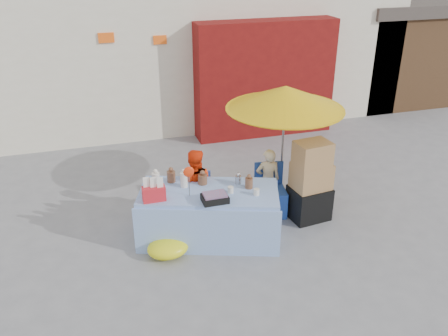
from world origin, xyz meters
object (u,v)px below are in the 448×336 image
object	(u,v)px
umbrella	(285,98)
vendor_beige	(268,180)
vendor_orange	(194,186)
chair_right	(270,199)
chair_left	(197,211)
market_table	(209,213)
box_stack	(310,184)

from	to	relation	value
umbrella	vendor_beige	bearing A→B (deg)	-153.43
umbrella	vendor_orange	bearing A→B (deg)	-174.47
chair_right	vendor_orange	bearing A→B (deg)	-176.32
chair_left	vendor_beige	distance (m)	1.29
market_table	vendor_beige	distance (m)	1.28
chair_right	vendor_orange	distance (m)	1.31
chair_right	vendor_orange	size ratio (longest dim) A/B	0.68
chair_right	vendor_beige	bearing A→B (deg)	100.96
vendor_beige	box_stack	bearing A→B (deg)	150.52
vendor_orange	umbrella	xyz separation A→B (m)	(1.55, 0.15, 1.27)
vendor_beige	market_table	bearing A→B (deg)	34.11
vendor_beige	umbrella	distance (m)	1.38
chair_left	vendor_orange	xyz separation A→B (m)	(-0.00, 0.13, 0.37)
market_table	chair_left	size ratio (longest dim) A/B	2.71
chair_right	umbrella	world-z (taller)	umbrella
chair_left	box_stack	bearing A→B (deg)	-0.18
umbrella	chair_left	bearing A→B (deg)	-169.58
chair_left	umbrella	world-z (taller)	umbrella
chair_right	box_stack	world-z (taller)	box_stack
chair_left	vendor_beige	bearing A→B (deg)	15.96
chair_left	box_stack	distance (m)	1.86
chair_left	market_table	bearing A→B (deg)	-67.58
umbrella	box_stack	world-z (taller)	umbrella
vendor_beige	box_stack	xyz separation A→B (m)	(0.55, -0.45, 0.07)
market_table	chair_right	size ratio (longest dim) A/B	2.71
box_stack	vendor_beige	bearing A→B (deg)	140.71
chair_right	box_stack	distance (m)	0.73
umbrella	box_stack	xyz separation A→B (m)	(0.25, -0.60, -1.27)
market_table	chair_left	bearing A→B (deg)	121.56
chair_right	umbrella	bearing A→B (deg)	53.54
chair_right	chair_left	bearing A→B (deg)	-170.19
market_table	box_stack	bearing A→B (deg)	21.38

